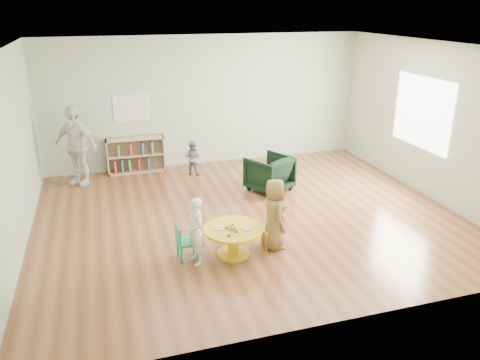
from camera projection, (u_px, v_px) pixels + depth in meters
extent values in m
plane|color=brown|center=(248.00, 216.00, 7.99)|extent=(7.00, 7.00, 0.00)
cube|color=white|center=(249.00, 50.00, 7.01)|extent=(7.00, 6.00, 0.10)
cube|color=#9CAF95|center=(206.00, 101.00, 10.17)|extent=(7.00, 0.10, 2.80)
cube|color=#9CAF95|center=(338.00, 211.00, 4.81)|extent=(7.00, 0.10, 2.80)
cube|color=#9CAF95|center=(11.00, 156.00, 6.54)|extent=(0.10, 6.00, 2.80)
cube|color=#9CAF95|center=(433.00, 121.00, 8.44)|extent=(0.10, 6.00, 2.80)
cube|color=white|center=(422.00, 113.00, 8.67)|extent=(0.02, 1.60, 1.30)
cylinder|color=gold|center=(233.00, 243.00, 6.68)|extent=(0.15, 0.15, 0.39)
cylinder|color=gold|center=(234.00, 253.00, 6.75)|extent=(0.48, 0.48, 0.04)
cylinder|color=gold|center=(233.00, 229.00, 6.61)|extent=(0.86, 0.86, 0.04)
cylinder|color=pink|center=(219.00, 228.00, 6.59)|extent=(0.15, 0.15, 0.02)
cylinder|color=pink|center=(247.00, 228.00, 6.58)|extent=(0.17, 0.17, 0.02)
cylinder|color=gold|center=(232.00, 227.00, 6.57)|extent=(0.08, 0.13, 0.04)
cylinder|color=#116329|center=(232.00, 230.00, 6.49)|extent=(0.04, 0.05, 0.02)
cylinder|color=#116329|center=(233.00, 225.00, 6.65)|extent=(0.04, 0.05, 0.02)
cube|color=red|center=(227.00, 228.00, 6.59)|extent=(0.06, 0.06, 0.02)
cube|color=orange|center=(230.00, 229.00, 6.56)|extent=(0.05, 0.05, 0.02)
cube|color=#192FBC|center=(236.00, 231.00, 6.49)|extent=(0.06, 0.06, 0.02)
cube|color=#116329|center=(229.00, 235.00, 6.38)|extent=(0.07, 0.07, 0.02)
cube|color=#1A9468|center=(187.00, 242.00, 6.56)|extent=(0.30, 0.30, 0.04)
cube|color=#1A9468|center=(178.00, 234.00, 6.47)|extent=(0.04, 0.29, 0.25)
cylinder|color=#1A9468|center=(178.00, 248.00, 6.67)|extent=(0.03, 0.03, 0.25)
cylinder|color=#1A9468|center=(181.00, 256.00, 6.47)|extent=(0.03, 0.03, 0.25)
cylinder|color=#1A9468|center=(194.00, 246.00, 6.75)|extent=(0.03, 0.03, 0.25)
cylinder|color=#1A9468|center=(198.00, 253.00, 6.54)|extent=(0.03, 0.03, 0.25)
cube|color=gold|center=(272.00, 229.00, 6.92)|extent=(0.30, 0.30, 0.04)
cube|color=gold|center=(280.00, 220.00, 6.89)|extent=(0.05, 0.29, 0.25)
cylinder|color=gold|center=(281.00, 241.00, 6.89)|extent=(0.03, 0.03, 0.25)
cylinder|color=gold|center=(277.00, 234.00, 7.10)|extent=(0.03, 0.03, 0.25)
cylinder|color=gold|center=(267.00, 242.00, 6.84)|extent=(0.03, 0.03, 0.25)
cylinder|color=gold|center=(262.00, 235.00, 7.05)|extent=(0.03, 0.03, 0.25)
cube|color=tan|center=(108.00, 157.00, 9.79)|extent=(0.03, 0.30, 0.75)
cube|color=tan|center=(163.00, 153.00, 10.11)|extent=(0.03, 0.30, 0.75)
cube|color=tan|center=(137.00, 171.00, 10.08)|extent=(1.20, 0.30, 0.03)
cube|color=tan|center=(135.00, 139.00, 9.82)|extent=(1.20, 0.30, 0.03)
cube|color=tan|center=(136.00, 155.00, 9.95)|extent=(1.14, 0.28, 0.03)
cube|color=tan|center=(135.00, 153.00, 10.08)|extent=(1.20, 0.02, 0.75)
cube|color=#C94135|center=(115.00, 166.00, 9.88)|extent=(0.04, 0.18, 0.26)
cube|color=#396DC9|center=(122.00, 165.00, 9.92)|extent=(0.04, 0.18, 0.26)
cube|color=#50AD5D|center=(130.00, 165.00, 9.96)|extent=(0.04, 0.18, 0.26)
cube|color=#C94135|center=(139.00, 164.00, 10.02)|extent=(0.04, 0.18, 0.26)
cube|color=#396DC9|center=(149.00, 163.00, 10.07)|extent=(0.04, 0.18, 0.26)
cube|color=#50AD5D|center=(118.00, 150.00, 9.78)|extent=(0.04, 0.18, 0.26)
cube|color=#C94135|center=(131.00, 149.00, 9.85)|extent=(0.04, 0.18, 0.26)
cube|color=#396DC9|center=(143.00, 148.00, 9.92)|extent=(0.04, 0.18, 0.26)
cube|color=#50AD5D|center=(152.00, 147.00, 9.97)|extent=(0.04, 0.18, 0.26)
cube|color=white|center=(132.00, 108.00, 9.74)|extent=(0.74, 0.01, 0.54)
cube|color=#FF3F35|center=(132.00, 108.00, 9.74)|extent=(0.70, 0.00, 0.50)
imported|color=black|center=(269.00, 173.00, 8.97)|extent=(1.00, 1.01, 0.69)
imported|color=white|center=(196.00, 231.00, 6.39)|extent=(0.29, 0.39, 0.96)
imported|color=gold|center=(274.00, 214.00, 6.79)|extent=(0.34, 0.52, 1.07)
imported|color=#171F39|center=(193.00, 158.00, 9.80)|extent=(0.45, 0.42, 0.73)
imported|color=white|center=(76.00, 146.00, 9.11)|extent=(0.99, 0.87, 1.60)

